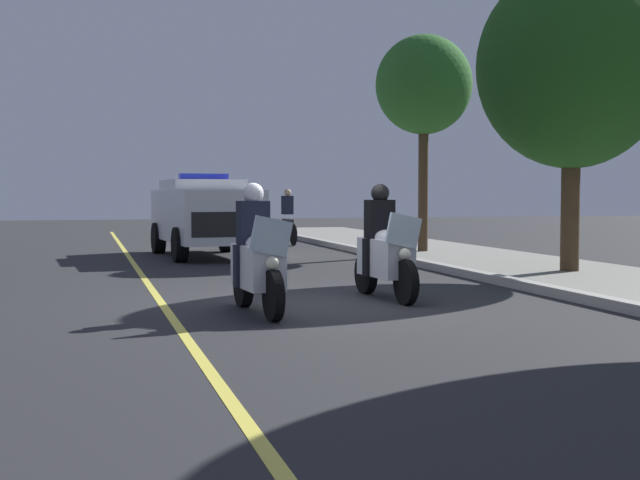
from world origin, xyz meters
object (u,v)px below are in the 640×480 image
Objects in this scene: cyclist_background at (288,217)px; tree_mid_block at (572,67)px; tree_far_back at (424,86)px; police_motorcycle_lead_right at (385,252)px; police_suv at (204,213)px; police_motorcycle_lead_left at (257,261)px.

tree_mid_block is at bearing 14.81° from cyclist_background.
cyclist_background is 6.60m from tree_far_back.
police_motorcycle_lead_right is at bearing -61.32° from tree_mid_block.
police_suv is 0.87× the size of tree_mid_block.
tree_mid_block reaches higher than police_motorcycle_lead_right.
cyclist_background is 0.32× the size of tree_far_back.
tree_mid_block is 6.04m from tree_far_back.
cyclist_background is at bearing 173.13° from police_motorcycle_lead_right.
police_motorcycle_lead_right is 0.43× the size of police_suv.
police_motorcycle_lead_right is 9.48m from police_suv.
police_motorcycle_lead_right is 0.39× the size of tree_far_back.
cyclist_background is (-14.72, 3.79, 0.14)m from police_motorcycle_lead_left.
tree_mid_block is at bearing 41.39° from police_suv.
tree_mid_block is (-3.58, 6.73, 3.25)m from police_motorcycle_lead_left.
police_suv is at bearing -171.23° from police_motorcycle_lead_right.
police_motorcycle_lead_left is 1.00× the size of police_motorcycle_lead_right.
tree_mid_block is at bearing 5.73° from tree_far_back.
tree_mid_block reaches higher than police_motorcycle_lead_left.
cyclist_background is 0.30× the size of tree_mid_block.
police_motorcycle_lead_left is at bearing -63.42° from police_motorcycle_lead_right.
police_motorcycle_lead_right is 6.16m from tree_mid_block.
police_motorcycle_lead_right is 10.05m from tree_far_back.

